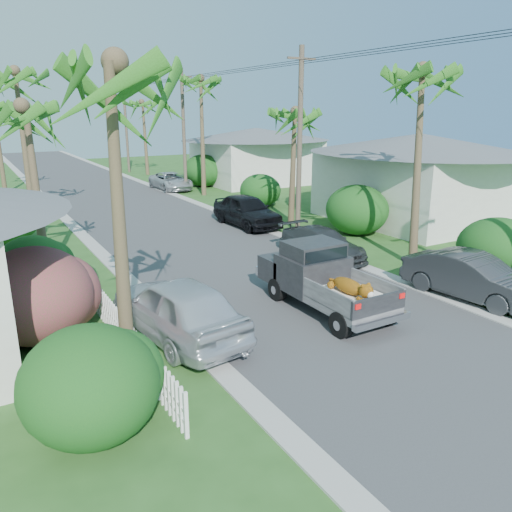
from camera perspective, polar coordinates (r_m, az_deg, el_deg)
ground at (r=13.31m, az=17.23°, el=-11.48°), size 120.00×120.00×0.00m
road at (r=34.48m, az=-14.72°, el=5.71°), size 8.00×100.00×0.02m
curb_left at (r=33.62m, az=-21.79°, el=4.85°), size 0.60×100.00×0.06m
curb_right at (r=35.84m, az=-8.07°, el=6.50°), size 0.60×100.00×0.06m
pickup_truck at (r=15.90m, az=7.10°, el=-2.26°), size 1.98×5.12×2.06m
parked_car_rn at (r=17.91m, az=23.44°, el=-2.26°), size 2.15×4.73×1.50m
parked_car_rm at (r=21.17m, az=7.62°, el=1.36°), size 2.03×4.45×1.26m
parked_car_rf at (r=26.98m, az=-1.06°, el=5.20°), size 2.10×4.99×1.68m
parked_car_rd at (r=40.23m, az=-9.70°, el=8.41°), size 2.31×4.84×1.33m
parked_car_ln at (r=13.84m, az=-9.00°, el=-5.88°), size 2.68×5.27×1.72m
palm_l_a at (r=11.13m, az=-16.72°, el=20.27°), size 4.40×4.40×8.20m
palm_l_b at (r=19.86m, az=-24.84°, el=15.18°), size 4.40×4.40×7.40m
palm_l_c at (r=29.95m, az=-25.85°, el=18.37°), size 4.40×4.40×9.20m
palm_r_a at (r=20.60m, az=18.88°, el=19.34°), size 4.40×4.40×8.70m
palm_r_b at (r=27.57m, az=4.37°, el=16.08°), size 4.40×4.40×7.20m
palm_r_c at (r=37.06m, az=-6.34°, el=19.42°), size 4.40×4.40×9.40m
palm_r_d at (r=50.20m, az=-12.80°, el=16.72°), size 4.40×4.40×8.00m
shrub_l_a at (r=10.15m, az=-18.46°, el=-13.74°), size 2.60×2.86×2.20m
shrub_l_b at (r=14.59m, az=-23.91°, el=-4.12°), size 3.00×3.30×2.60m
shrub_l_c at (r=18.51m, az=-24.12°, el=-0.95°), size 2.40×2.64×2.00m
shrub_r_a at (r=20.35m, az=26.00°, el=0.72°), size 2.80×3.08×2.30m
shrub_r_b at (r=25.61m, az=11.46°, el=5.20°), size 3.00×3.30×2.50m
shrub_r_c at (r=32.65m, az=0.50°, el=7.52°), size 2.60×2.86×2.10m
shrub_r_d at (r=41.66m, az=-6.04°, el=9.69°), size 3.20×3.52×2.60m
picket_fence at (r=14.66m, az=-16.31°, el=-6.59°), size 0.10×11.00×1.00m
house_right_near at (r=29.79m, az=17.89°, el=8.16°), size 8.00×9.00×4.80m
house_right_far at (r=43.85m, az=0.00°, el=11.18°), size 9.00×8.00×4.60m
utility_pole_b at (r=25.40m, az=5.01°, el=13.00°), size 1.60×0.26×9.00m
utility_pole_c at (r=38.63m, az=-8.26°, el=14.01°), size 1.60×0.26×9.00m
utility_pole_d at (r=52.82m, az=-14.63°, el=14.24°), size 1.60×0.26×9.00m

